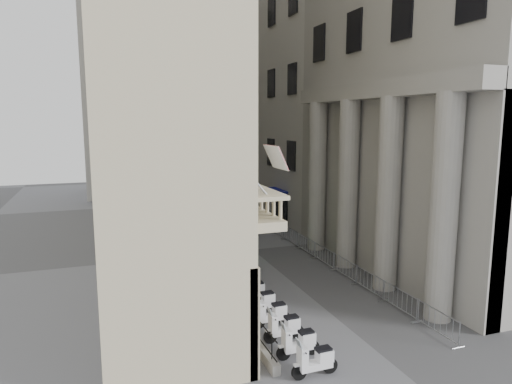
% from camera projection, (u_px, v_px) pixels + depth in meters
% --- Properties ---
extents(far_building, '(22.00, 10.00, 30.00)m').
position_uv_depth(far_building, '(176.00, 69.00, 55.91)').
color(far_building, '#B2AFA8').
rests_on(far_building, ground).
extents(iron_fence, '(0.30, 28.00, 1.40)m').
position_uv_depth(iron_fence, '(194.00, 261.00, 28.87)').
color(iron_fence, black).
rests_on(iron_fence, ground).
extents(blue_awning, '(1.60, 3.00, 3.00)m').
position_uv_depth(blue_awning, '(272.00, 224.00, 39.09)').
color(blue_awning, navy).
rests_on(blue_awning, ground).
extents(flag, '(1.00, 1.40, 8.20)m').
position_uv_depth(flag, '(274.00, 361.00, 16.85)').
color(flag, '#9E0C11').
rests_on(flag, ground).
extents(scooter_0, '(1.41, 0.59, 1.50)m').
position_uv_depth(scooter_0, '(315.00, 376.00, 15.86)').
color(scooter_0, white).
rests_on(scooter_0, ground).
extents(scooter_1, '(1.41, 0.59, 1.50)m').
position_uv_depth(scooter_1, '(299.00, 357.00, 17.14)').
color(scooter_1, white).
rests_on(scooter_1, ground).
extents(scooter_2, '(1.41, 0.59, 1.50)m').
position_uv_depth(scooter_2, '(284.00, 341.00, 18.42)').
color(scooter_2, white).
rests_on(scooter_2, ground).
extents(scooter_3, '(1.41, 0.59, 1.50)m').
position_uv_depth(scooter_3, '(272.00, 326.00, 19.70)').
color(scooter_3, white).
rests_on(scooter_3, ground).
extents(scooter_4, '(1.41, 0.59, 1.50)m').
position_uv_depth(scooter_4, '(261.00, 314.00, 20.99)').
color(scooter_4, white).
rests_on(scooter_4, ground).
extents(scooter_5, '(1.41, 0.59, 1.50)m').
position_uv_depth(scooter_5, '(251.00, 303.00, 22.27)').
color(scooter_5, white).
rests_on(scooter_5, ground).
extents(scooter_6, '(1.41, 0.59, 1.50)m').
position_uv_depth(scooter_6, '(243.00, 293.00, 23.55)').
color(scooter_6, white).
rests_on(scooter_6, ground).
extents(scooter_7, '(1.41, 0.59, 1.50)m').
position_uv_depth(scooter_7, '(235.00, 284.00, 24.83)').
color(scooter_7, white).
rests_on(scooter_7, ground).
extents(scooter_8, '(1.41, 0.59, 1.50)m').
position_uv_depth(scooter_8, '(228.00, 276.00, 26.12)').
color(scooter_8, white).
rests_on(scooter_8, ground).
extents(scooter_9, '(1.41, 0.59, 1.50)m').
position_uv_depth(scooter_9, '(222.00, 268.00, 27.40)').
color(scooter_9, white).
rests_on(scooter_9, ground).
extents(scooter_10, '(1.41, 0.59, 1.50)m').
position_uv_depth(scooter_10, '(216.00, 262.00, 28.68)').
color(scooter_10, white).
rests_on(scooter_10, ground).
extents(scooter_11, '(1.41, 0.59, 1.50)m').
position_uv_depth(scooter_11, '(211.00, 256.00, 29.96)').
color(scooter_11, white).
rests_on(scooter_11, ground).
extents(scooter_12, '(1.41, 0.59, 1.50)m').
position_uv_depth(scooter_12, '(206.00, 250.00, 31.25)').
color(scooter_12, white).
rests_on(scooter_12, ground).
extents(scooter_13, '(1.41, 0.59, 1.50)m').
position_uv_depth(scooter_13, '(202.00, 245.00, 32.53)').
color(scooter_13, white).
rests_on(scooter_13, ground).
extents(barrier_0, '(0.60, 2.40, 1.10)m').
position_uv_depth(barrier_0, '(437.00, 335.00, 18.92)').
color(barrier_0, '#9C9FA3').
rests_on(barrier_0, ground).
extents(barrier_1, '(0.60, 2.40, 1.10)m').
position_uv_depth(barrier_1, '(399.00, 311.00, 21.25)').
color(barrier_1, '#9C9FA3').
rests_on(barrier_1, ground).
extents(barrier_2, '(0.60, 2.40, 1.10)m').
position_uv_depth(barrier_2, '(369.00, 292.00, 23.58)').
color(barrier_2, '#9C9FA3').
rests_on(barrier_2, ground).
extents(barrier_3, '(0.60, 2.40, 1.10)m').
position_uv_depth(barrier_3, '(344.00, 277.00, 25.91)').
color(barrier_3, '#9C9FA3').
rests_on(barrier_3, ground).
extents(barrier_4, '(0.60, 2.40, 1.10)m').
position_uv_depth(barrier_4, '(324.00, 264.00, 28.24)').
color(barrier_4, '#9C9FA3').
rests_on(barrier_4, ground).
extents(barrier_5, '(0.60, 2.40, 1.10)m').
position_uv_depth(barrier_5, '(306.00, 253.00, 30.57)').
color(barrier_5, '#9C9FA3').
rests_on(barrier_5, ground).
extents(barrier_6, '(0.60, 2.40, 1.10)m').
position_uv_depth(barrier_6, '(291.00, 244.00, 32.90)').
color(barrier_6, '#9C9FA3').
rests_on(barrier_6, ground).
extents(barrier_7, '(0.60, 2.40, 1.10)m').
position_uv_depth(barrier_7, '(278.00, 236.00, 35.23)').
color(barrier_7, '#9C9FA3').
rests_on(barrier_7, ground).
extents(barrier_8, '(0.60, 2.40, 1.10)m').
position_uv_depth(barrier_8, '(267.00, 228.00, 37.56)').
color(barrier_8, '#9C9FA3').
rests_on(barrier_8, ground).
extents(barrier_9, '(0.60, 2.40, 1.10)m').
position_uv_depth(barrier_9, '(257.00, 222.00, 39.89)').
color(barrier_9, '#9C9FA3').
rests_on(barrier_9, ground).
extents(security_tent, '(3.91, 3.91, 3.18)m').
position_uv_depth(security_tent, '(191.00, 193.00, 38.95)').
color(security_tent, white).
rests_on(security_tent, ground).
extents(street_lamp, '(2.83, 0.63, 8.75)m').
position_uv_depth(street_lamp, '(184.00, 169.00, 33.52)').
color(street_lamp, '#93959B').
rests_on(street_lamp, ground).
extents(info_kiosk, '(0.40, 0.94, 1.93)m').
position_uv_depth(info_kiosk, '(201.00, 252.00, 27.36)').
color(info_kiosk, black).
rests_on(info_kiosk, ground).
extents(pedestrian_a, '(0.83, 0.69, 1.96)m').
position_uv_depth(pedestrian_a, '(224.00, 211.00, 39.79)').
color(pedestrian_a, '#0D1137').
rests_on(pedestrian_a, ground).
extents(pedestrian_b, '(1.03, 0.92, 1.76)m').
position_uv_depth(pedestrian_b, '(219.00, 208.00, 41.58)').
color(pedestrian_b, black).
rests_on(pedestrian_b, ground).
extents(pedestrian_c, '(1.00, 0.67, 2.00)m').
position_uv_depth(pedestrian_c, '(202.00, 197.00, 46.98)').
color(pedestrian_c, black).
rests_on(pedestrian_c, ground).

